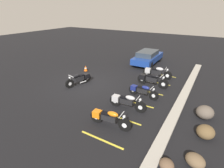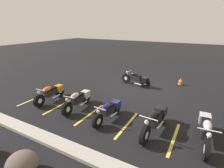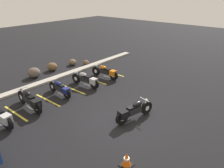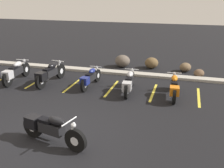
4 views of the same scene
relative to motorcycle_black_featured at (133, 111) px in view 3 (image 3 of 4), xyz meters
The scene contains 17 objects.
ground 0.57m from the motorcycle_black_featured, 126.01° to the left, with size 60.00×60.00×0.00m, color black.
motorcycle_black_featured is the anchor object (origin of this frame).
parked_bike_1 5.05m from the motorcycle_black_featured, 118.82° to the left, with size 0.64×2.29×0.90m.
parked_bike_2 4.54m from the motorcycle_black_featured, 96.75° to the left, with size 0.55×1.96×0.77m.
parked_bike_3 4.48m from the motorcycle_black_featured, 73.97° to the left, with size 0.59×2.11×0.83m.
parked_bike_4 5.25m from the motorcycle_black_featured, 54.89° to the left, with size 0.59×2.09×0.82m.
concrete_curb 6.79m from the motorcycle_black_featured, 91.77° to the left, with size 18.00×0.50×0.12m, color #A8A399.
landscape_rock_0 8.77m from the motorcycle_black_featured, 67.31° to the left, with size 0.68×0.56×0.46m, color brown.
landscape_rock_1 8.34m from the motorcycle_black_featured, 60.99° to the left, with size 0.53×0.48×0.39m, color brown.
landscape_rock_2 8.08m from the motorcycle_black_featured, 89.84° to the left, with size 0.83×0.81×0.66m, color brown.
landscape_rock_3 8.41m from the motorcycle_black_featured, 79.00° to the left, with size 0.73×0.72×0.59m, color brown.
traffic_cone 2.86m from the motorcycle_black_featured, 149.19° to the right, with size 0.40×0.40×0.51m.
stall_line_1 5.59m from the motorcycle_black_featured, 124.67° to the left, with size 0.10×2.10×0.00m, color gold.
stall_line_2 4.81m from the motorcycle_black_featured, 106.76° to the left, with size 0.10×2.10×0.00m, color gold.
stall_line_3 4.62m from the motorcycle_black_featured, 84.88° to the left, with size 0.10×2.10×0.00m, color gold.
stall_line_4 5.10m from the motorcycle_black_featured, 64.35° to the left, with size 0.10×2.10×0.00m, color gold.
stall_line_5 6.09m from the motorcycle_black_featured, 48.95° to the left, with size 0.10×2.10×0.00m, color gold.
Camera 3 is at (-6.88, -5.01, 5.45)m, focal length 35.00 mm.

